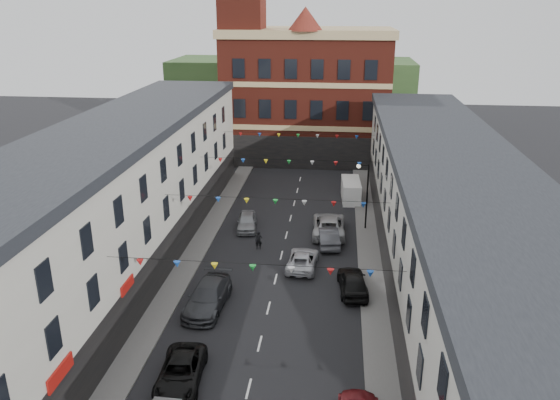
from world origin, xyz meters
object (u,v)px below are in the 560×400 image
at_px(street_lamp, 365,188).
at_px(car_left_d, 208,296).
at_px(white_van, 351,190).
at_px(pedestrian, 259,241).
at_px(car_right_d, 353,282).
at_px(moving_car, 303,259).
at_px(car_right_e, 328,236).
at_px(car_right_f, 329,225).
at_px(car_left_e, 247,221).
at_px(car_left_c, 181,372).

bearing_deg(street_lamp, car_left_d, -126.17).
xyz_separation_m(car_left_d, white_van, (9.54, 22.02, 0.20)).
relative_size(street_lamp, pedestrian, 3.94).
height_order(car_right_d, moving_car, car_right_d).
height_order(car_right_d, car_right_e, car_right_d).
distance_m(street_lamp, moving_car, 9.75).
bearing_deg(white_van, street_lamp, -85.83).
xyz_separation_m(car_right_f, moving_car, (-1.80, -6.62, -0.19)).
xyz_separation_m(street_lamp, pedestrian, (-8.50, -5.05, -3.14)).
bearing_deg(moving_car, street_lamp, -117.87).
distance_m(car_left_d, car_left_e, 13.41).
xyz_separation_m(car_right_d, car_right_f, (-1.90, 10.00, 0.04)).
height_order(car_left_e, car_right_d, car_right_d).
distance_m(white_van, pedestrian, 14.80).
bearing_deg(white_van, car_left_e, -139.77).
relative_size(car_right_e, pedestrian, 2.99).
bearing_deg(car_right_e, car_left_c, 61.71).
bearing_deg(car_left_d, street_lamp, 57.15).
height_order(car_left_e, car_right_f, car_right_f).
xyz_separation_m(car_left_c, car_right_d, (9.10, 10.66, 0.12)).
distance_m(car_left_d, pedestrian, 9.51).
relative_size(car_right_e, moving_car, 0.99).
relative_size(car_left_d, car_right_e, 1.24).
bearing_deg(car_right_f, moving_car, 73.46).
distance_m(car_left_e, moving_car, 8.78).
xyz_separation_m(car_left_d, moving_car, (5.74, 6.48, -0.18)).
relative_size(car_right_f, moving_car, 1.30).
height_order(car_left_c, car_right_d, car_right_d).
bearing_deg(moving_car, car_left_e, -48.79).
bearing_deg(car_left_c, moving_car, 64.70).
height_order(street_lamp, car_right_f, street_lamp).
relative_size(car_right_d, car_right_f, 0.77).
bearing_deg(car_left_e, car_right_f, -9.32).
bearing_deg(car_left_e, moving_car, -58.94).
relative_size(white_van, pedestrian, 3.02).
distance_m(car_right_e, white_van, 11.37).
height_order(street_lamp, car_right_e, street_lamp).
distance_m(street_lamp, car_left_e, 10.68).
distance_m(car_left_c, car_left_d, 7.57).
xyz_separation_m(moving_car, pedestrian, (-3.75, 2.82, 0.13)).
height_order(street_lamp, white_van, street_lamp).
bearing_deg(pedestrian, car_right_e, 8.79).
relative_size(street_lamp, car_left_e, 1.44).
height_order(street_lamp, car_left_e, street_lamp).
xyz_separation_m(white_van, pedestrian, (-7.55, -12.72, -0.25)).
height_order(car_left_d, car_right_e, car_left_d).
relative_size(car_left_d, car_right_d, 1.22).
height_order(car_left_d, white_van, white_van).
relative_size(car_left_c, car_left_d, 0.85).
bearing_deg(car_left_d, car_right_f, 63.41).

